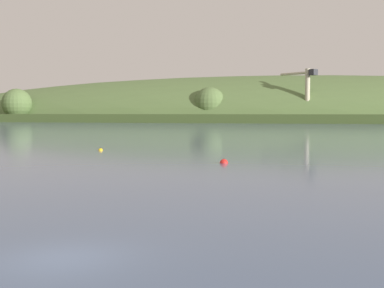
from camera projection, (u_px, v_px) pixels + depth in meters
ground at (63, 259)px, 16.11m from camera, size 1400.00×1400.00×0.00m
far_shoreline_hill at (263, 121)px, 264.94m from camera, size 516.67×151.78×46.99m
dockside_crane at (306, 95)px, 222.50m from camera, size 15.40×14.60×23.59m
mooring_buoy_foreground at (224, 163)px, 46.47m from camera, size 0.76×0.76×0.84m
mooring_buoy_midchannel at (101, 150)px, 61.71m from camera, size 0.55×0.55×0.63m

